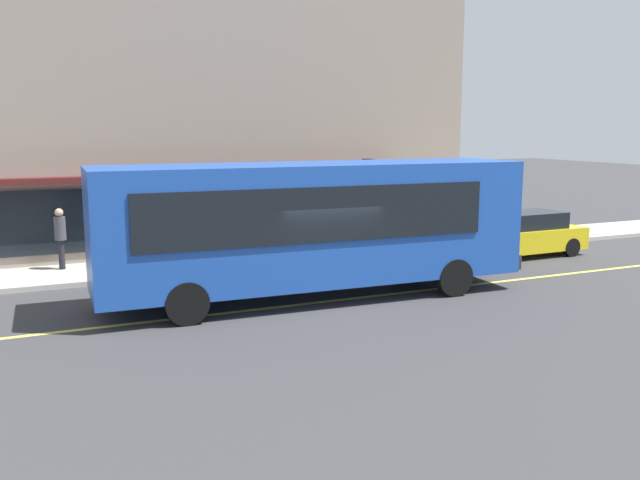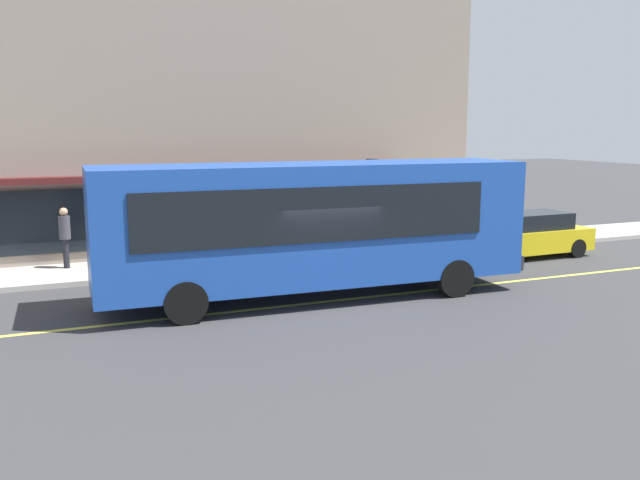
{
  "view_description": "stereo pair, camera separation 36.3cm",
  "coord_description": "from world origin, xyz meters",
  "px_view_note": "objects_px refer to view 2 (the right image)",
  "views": [
    {
      "loc": [
        -6.79,
        -15.26,
        4.42
      ],
      "look_at": [
        0.05,
        0.05,
        1.6
      ],
      "focal_mm": 38.01,
      "sensor_mm": 36.0,
      "label": 1
    },
    {
      "loc": [
        -6.46,
        -15.41,
        4.42
      ],
      "look_at": [
        0.05,
        0.05,
        1.6
      ],
      "focal_mm": 38.01,
      "sensor_mm": 36.0,
      "label": 2
    }
  ],
  "objects_px": {
    "bus": "(316,223)",
    "traffic_light": "(372,183)",
    "car_yellow": "(529,235)",
    "pedestrian_waiting": "(65,232)"
  },
  "relations": [
    {
      "from": "bus",
      "to": "pedestrian_waiting",
      "type": "distance_m",
      "value": 8.26
    },
    {
      "from": "traffic_light",
      "to": "car_yellow",
      "type": "xyz_separation_m",
      "value": [
        5.05,
        -1.97,
        -1.79
      ]
    },
    {
      "from": "traffic_light",
      "to": "car_yellow",
      "type": "height_order",
      "value": "traffic_light"
    },
    {
      "from": "bus",
      "to": "traffic_light",
      "type": "xyz_separation_m",
      "value": [
        3.9,
        4.44,
        0.55
      ]
    },
    {
      "from": "traffic_light",
      "to": "car_yellow",
      "type": "relative_size",
      "value": 0.74
    },
    {
      "from": "bus",
      "to": "traffic_light",
      "type": "height_order",
      "value": "bus"
    },
    {
      "from": "car_yellow",
      "to": "bus",
      "type": "bearing_deg",
      "value": -164.53
    },
    {
      "from": "car_yellow",
      "to": "pedestrian_waiting",
      "type": "height_order",
      "value": "pedestrian_waiting"
    },
    {
      "from": "bus",
      "to": "pedestrian_waiting",
      "type": "xyz_separation_m",
      "value": [
        -5.82,
        5.82,
        -0.71
      ]
    },
    {
      "from": "car_yellow",
      "to": "traffic_light",
      "type": "bearing_deg",
      "value": 158.73
    }
  ]
}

